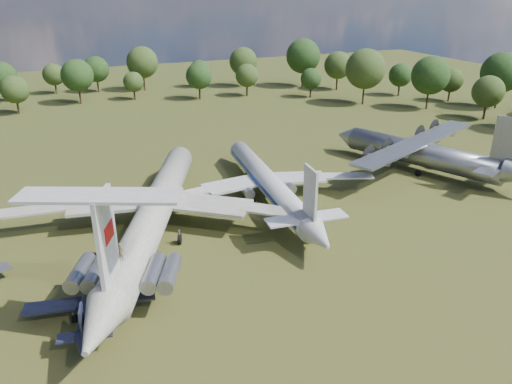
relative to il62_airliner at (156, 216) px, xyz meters
name	(u,v)px	position (x,y,z in m)	size (l,w,h in m)	color
ground	(200,233)	(5.45, -1.49, -2.81)	(300.00, 300.00, 0.00)	#2C4216
il62_airliner	(156,216)	(0.00, 0.00, 0.00)	(44.13, 57.37, 5.63)	silver
tu104_jet	(268,187)	(18.16, 4.75, -0.55)	(34.02, 45.36, 4.54)	silver
an12_transport	(421,157)	(48.03, 5.95, -0.19)	(35.73, 39.93, 5.25)	#999BA0
small_prop_west	(90,307)	(-9.89, -14.70, -1.55)	(12.60, 17.18, 2.52)	black
person_on_il62	(121,252)	(-6.36, -14.42, 3.74)	(0.67, 0.44, 1.85)	olive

